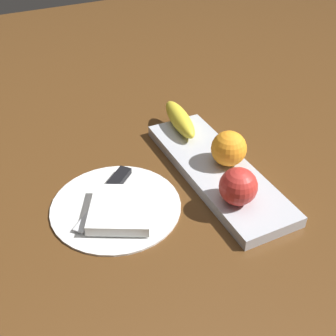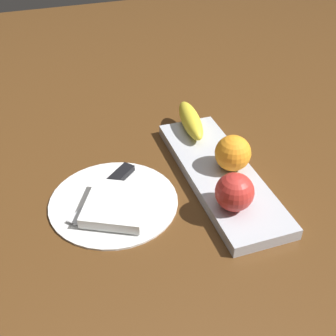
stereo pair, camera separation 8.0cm
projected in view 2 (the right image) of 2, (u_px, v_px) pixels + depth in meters
ground_plane at (204, 182)px, 0.85m from camera, size 2.40×2.40×0.00m
fruit_tray at (219, 174)px, 0.85m from camera, size 0.39×0.13×0.02m
apple at (235, 192)px, 0.74m from camera, size 0.07×0.07×0.07m
banana at (191, 120)px, 0.95m from camera, size 0.16×0.06×0.04m
orange_near_apple at (234, 154)px, 0.82m from camera, size 0.07×0.07×0.07m
dinner_plate at (113, 200)px, 0.80m from camera, size 0.24×0.24×0.01m
folded_napkin at (117, 205)px, 0.77m from camera, size 0.15×0.15×0.02m
knife at (112, 183)px, 0.82m from camera, size 0.14×0.15×0.01m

